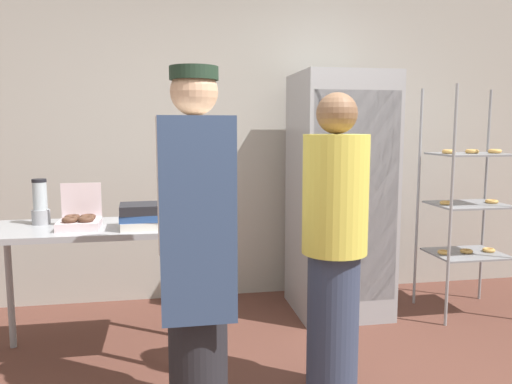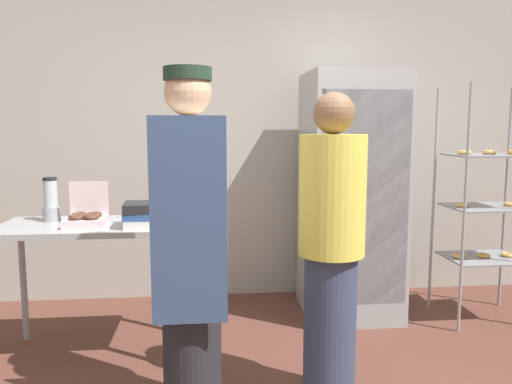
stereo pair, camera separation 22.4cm
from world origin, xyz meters
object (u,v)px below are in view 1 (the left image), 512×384
(blender_pitcher, at_px, (40,204))
(person_customer, at_px, (334,245))
(binder_stack, at_px, (143,216))
(donut_box, at_px, (79,221))
(refrigerator, at_px, (340,195))
(baking_rack, at_px, (469,203))
(person_baker, at_px, (197,240))

(blender_pitcher, distance_m, person_customer, 1.85)
(binder_stack, bearing_deg, donut_box, 172.13)
(refrigerator, bearing_deg, baking_rack, -11.89)
(refrigerator, bearing_deg, donut_box, -162.07)
(person_baker, distance_m, person_customer, 0.75)
(blender_pitcher, bearing_deg, donut_box, -35.97)
(refrigerator, relative_size, blender_pitcher, 6.56)
(binder_stack, relative_size, person_baker, 0.16)
(blender_pitcher, bearing_deg, binder_stack, -20.77)
(blender_pitcher, relative_size, person_customer, 0.17)
(blender_pitcher, bearing_deg, person_baker, -43.21)
(refrigerator, bearing_deg, person_customer, -110.91)
(person_baker, height_order, person_customer, person_baker)
(baking_rack, bearing_deg, refrigerator, 168.11)
(refrigerator, height_order, baking_rack, refrigerator)
(refrigerator, height_order, donut_box, refrigerator)
(blender_pitcher, xyz_separation_m, person_baker, (0.93, -0.87, -0.07))
(donut_box, bearing_deg, binder_stack, -7.87)
(refrigerator, distance_m, person_baker, 1.76)
(baking_rack, xyz_separation_m, binder_stack, (-2.48, -0.45, 0.06))
(refrigerator, bearing_deg, blender_pitcher, -169.03)
(blender_pitcher, distance_m, binder_stack, 0.69)
(baking_rack, relative_size, person_baker, 1.01)
(person_baker, bearing_deg, refrigerator, 46.84)
(person_baker, bearing_deg, baking_rack, 26.06)
(refrigerator, height_order, person_baker, refrigerator)
(donut_box, bearing_deg, person_customer, -23.42)
(donut_box, distance_m, blender_pitcher, 0.33)
(blender_pitcher, relative_size, person_baker, 0.16)
(refrigerator, relative_size, donut_box, 7.06)
(refrigerator, distance_m, binder_stack, 1.62)
(binder_stack, bearing_deg, baking_rack, 10.22)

